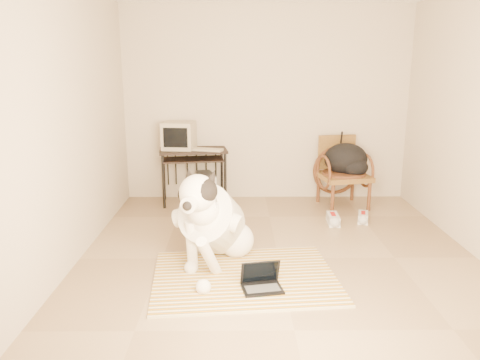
{
  "coord_description": "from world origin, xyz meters",
  "views": [
    {
      "loc": [
        -0.42,
        -4.38,
        1.9
      ],
      "look_at": [
        -0.39,
        -0.09,
        0.83
      ],
      "focal_mm": 35.0,
      "sensor_mm": 36.0,
      "label": 1
    }
  ],
  "objects_px": {
    "laptop": "(261,282)",
    "dog": "(213,223)",
    "backpack": "(347,160)",
    "computer_desk": "(193,157)",
    "rattan_chair": "(342,172)",
    "pc_tower": "(206,189)",
    "crt_monitor": "(179,135)"
  },
  "relations": [
    {
      "from": "laptop",
      "to": "dog",
      "type": "bearing_deg",
      "value": 127.39
    },
    {
      "from": "laptop",
      "to": "backpack",
      "type": "relative_size",
      "value": 0.65
    },
    {
      "from": "dog",
      "to": "computer_desk",
      "type": "distance_m",
      "value": 2.1
    },
    {
      "from": "computer_desk",
      "to": "backpack",
      "type": "xyz_separation_m",
      "value": [
        2.1,
        -0.14,
        -0.02
      ]
    },
    {
      "from": "rattan_chair",
      "to": "pc_tower",
      "type": "bearing_deg",
      "value": 177.16
    },
    {
      "from": "laptop",
      "to": "pc_tower",
      "type": "distance_m",
      "value": 2.68
    },
    {
      "from": "rattan_chair",
      "to": "dog",
      "type": "bearing_deg",
      "value": -131.01
    },
    {
      "from": "rattan_chair",
      "to": "backpack",
      "type": "distance_m",
      "value": 0.17
    },
    {
      "from": "dog",
      "to": "crt_monitor",
      "type": "bearing_deg",
      "value": 104.83
    },
    {
      "from": "dog",
      "to": "backpack",
      "type": "bearing_deg",
      "value": 47.94
    },
    {
      "from": "dog",
      "to": "computer_desk",
      "type": "height_order",
      "value": "dog"
    },
    {
      "from": "dog",
      "to": "pc_tower",
      "type": "bearing_deg",
      "value": 95.31
    },
    {
      "from": "laptop",
      "to": "backpack",
      "type": "height_order",
      "value": "backpack"
    },
    {
      "from": "computer_desk",
      "to": "pc_tower",
      "type": "distance_m",
      "value": 0.47
    },
    {
      "from": "laptop",
      "to": "computer_desk",
      "type": "bearing_deg",
      "value": 106.99
    },
    {
      "from": "crt_monitor",
      "to": "backpack",
      "type": "distance_m",
      "value": 2.32
    },
    {
      "from": "pc_tower",
      "to": "rattan_chair",
      "type": "relative_size",
      "value": 0.52
    },
    {
      "from": "backpack",
      "to": "rattan_chair",
      "type": "bearing_deg",
      "value": 174.11
    },
    {
      "from": "backpack",
      "to": "computer_desk",
      "type": "bearing_deg",
      "value": 176.31
    },
    {
      "from": "pc_tower",
      "to": "backpack",
      "type": "xyz_separation_m",
      "value": [
        1.92,
        -0.1,
        0.42
      ]
    },
    {
      "from": "laptop",
      "to": "computer_desk",
      "type": "height_order",
      "value": "computer_desk"
    },
    {
      "from": "pc_tower",
      "to": "backpack",
      "type": "relative_size",
      "value": 0.85
    },
    {
      "from": "pc_tower",
      "to": "crt_monitor",
      "type": "bearing_deg",
      "value": 166.81
    },
    {
      "from": "dog",
      "to": "laptop",
      "type": "bearing_deg",
      "value": -52.61
    },
    {
      "from": "pc_tower",
      "to": "computer_desk",
      "type": "bearing_deg",
      "value": 168.09
    },
    {
      "from": "backpack",
      "to": "pc_tower",
      "type": "bearing_deg",
      "value": 177.07
    },
    {
      "from": "crt_monitor",
      "to": "rattan_chair",
      "type": "distance_m",
      "value": 2.29
    },
    {
      "from": "dog",
      "to": "computer_desk",
      "type": "relative_size",
      "value": 1.49
    },
    {
      "from": "computer_desk",
      "to": "dog",
      "type": "bearing_deg",
      "value": -80.01
    },
    {
      "from": "crt_monitor",
      "to": "pc_tower",
      "type": "distance_m",
      "value": 0.82
    },
    {
      "from": "rattan_chair",
      "to": "crt_monitor",
      "type": "bearing_deg",
      "value": 175.41
    },
    {
      "from": "crt_monitor",
      "to": "rattan_chair",
      "type": "xyz_separation_m",
      "value": [
        2.23,
        -0.18,
        -0.47
      ]
    }
  ]
}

